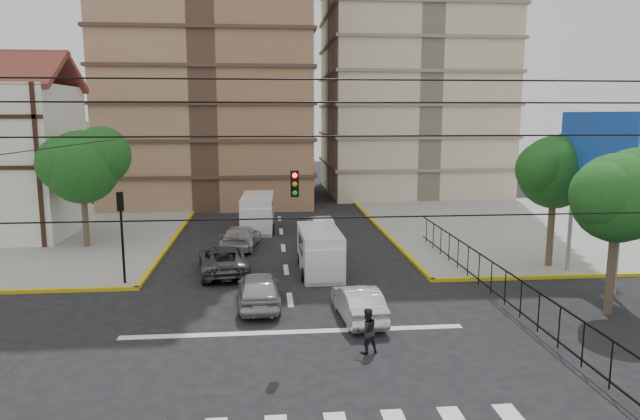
{
  "coord_description": "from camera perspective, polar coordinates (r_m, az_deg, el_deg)",
  "views": [
    {
      "loc": [
        -0.93,
        -19.3,
        8.14
      ],
      "look_at": [
        1.36,
        5.17,
        4.0
      ],
      "focal_mm": 32.0,
      "sensor_mm": 36.0,
      "label": 1
    }
  ],
  "objects": [
    {
      "name": "car_silver_front_left",
      "position": [
        24.75,
        -6.15,
        -7.85
      ],
      "size": [
        1.95,
        4.51,
        1.52
      ],
      "primitive_type": "imported",
      "rotation": [
        0.0,
        0.0,
        3.18
      ],
      "color": "#A4A4A9",
      "rests_on": "ground"
    },
    {
      "name": "park_fence",
      "position": [
        27.04,
        16.67,
        -8.37
      ],
      "size": [
        0.1,
        22.5,
        1.66
      ],
      "primitive_type": null,
      "color": "black",
      "rests_on": "ground"
    },
    {
      "name": "traffic_light_nw",
      "position": [
        28.4,
        -19.25,
        -1.17
      ],
      "size": [
        0.28,
        0.22,
        4.4
      ],
      "color": "black",
      "rests_on": "ground"
    },
    {
      "name": "tree_tudor",
      "position": [
        37.09,
        -22.59,
        4.32
      ],
      "size": [
        5.39,
        4.4,
        7.43
      ],
      "color": "#473828",
      "rests_on": "ground"
    },
    {
      "name": "van_left_lane",
      "position": [
        40.4,
        -6.26,
        -0.38
      ],
      "size": [
        2.35,
        5.55,
        2.47
      ],
      "rotation": [
        0.0,
        0.0,
        -0.04
      ],
      "color": "silver",
      "rests_on": "ground"
    },
    {
      "name": "car_white_front_right",
      "position": [
        23.15,
        3.86,
        -9.24
      ],
      "size": [
        1.78,
        4.26,
        1.37
      ],
      "primitive_type": "imported",
      "rotation": [
        0.0,
        0.0,
        3.22
      ],
      "color": "silver",
      "rests_on": "ground"
    },
    {
      "name": "tree_park_c",
      "position": [
        32.17,
        22.56,
        3.83
      ],
      "size": [
        4.65,
        3.8,
        7.25
      ],
      "color": "#473828",
      "rests_on": "ground"
    },
    {
      "name": "car_white_rear_right",
      "position": [
        38.99,
        -0.01,
        -1.51
      ],
      "size": [
        1.87,
        4.07,
        1.29
      ],
      "primitive_type": "imported",
      "rotation": [
        0.0,
        0.0,
        3.27
      ],
      "color": "white",
      "rests_on": "ground"
    },
    {
      "name": "stop_line",
      "position": [
        22.07,
        -2.6,
        -12.07
      ],
      "size": [
        13.0,
        0.4,
        0.01
      ],
      "primitive_type": "cube",
      "color": "silver",
      "rests_on": "ground"
    },
    {
      "name": "car_darkgrey_mid_right",
      "position": [
        34.55,
        -0.35,
        -2.88
      ],
      "size": [
        2.06,
        4.2,
        1.38
      ],
      "primitive_type": "imported",
      "rotation": [
        0.0,
        0.0,
        3.25
      ],
      "color": "#262629",
      "rests_on": "ground"
    },
    {
      "name": "car_silver_rear_left",
      "position": [
        35.31,
        -7.93,
        -2.68
      ],
      "size": [
        2.54,
        5.07,
        1.41
      ],
      "primitive_type": "imported",
      "rotation": [
        0.0,
        0.0,
        3.02
      ],
      "color": "#BABBC0",
      "rests_on": "ground"
    },
    {
      "name": "car_grey_mid_left",
      "position": [
        29.97,
        -9.65,
        -4.91
      ],
      "size": [
        3.08,
        5.48,
        1.44
      ],
      "primitive_type": "imported",
      "rotation": [
        0.0,
        0.0,
        3.28
      ],
      "color": "#515258",
      "rests_on": "ground"
    },
    {
      "name": "ground",
      "position": [
        20.97,
        -2.44,
        -13.29
      ],
      "size": [
        160.0,
        160.0,
        0.0
      ],
      "primitive_type": "plane",
      "color": "black",
      "rests_on": "ground"
    },
    {
      "name": "billboard",
      "position": [
        29.68,
        25.97,
        4.46
      ],
      "size": [
        0.36,
        6.2,
        8.1
      ],
      "color": "slate",
      "rests_on": "ground"
    },
    {
      "name": "pedestrian_crosswalk",
      "position": [
        20.06,
        4.7,
        -11.95
      ],
      "size": [
        0.91,
        0.79,
        1.59
      ],
      "primitive_type": "imported",
      "rotation": [
        0.0,
        0.0,
        3.42
      ],
      "color": "black",
      "rests_on": "ground"
    },
    {
      "name": "tree_park_a",
      "position": [
        25.7,
        27.77,
        1.46
      ],
      "size": [
        4.41,
        3.6,
        6.83
      ],
      "color": "#473828",
      "rests_on": "ground"
    },
    {
      "name": "sidewalk_ne",
      "position": [
        45.25,
        22.32,
        -1.43
      ],
      "size": [
        26.0,
        26.0,
        0.15
      ],
      "primitive_type": "cube",
      "color": "gray",
      "rests_on": "ground"
    },
    {
      "name": "van_right_lane",
      "position": [
        29.33,
        0.03,
        -4.32
      ],
      "size": [
        2.12,
        5.07,
        2.27
      ],
      "rotation": [
        0.0,
        0.0,
        0.02
      ],
      "color": "silver",
      "rests_on": "ground"
    },
    {
      "name": "traffic_light_hanging",
      "position": [
        17.43,
        -2.23,
        2.18
      ],
      "size": [
        18.0,
        9.12,
        0.92
      ],
      "color": "black",
      "rests_on": "ground"
    }
  ]
}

